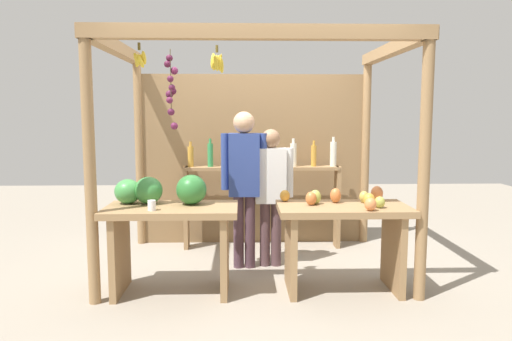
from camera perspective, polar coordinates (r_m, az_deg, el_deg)
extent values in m
plane|color=gray|center=(5.22, -0.07, -11.37)|extent=(12.00, 12.00, 0.00)
cylinder|color=#99754C|center=(4.22, -19.32, 0.29)|extent=(0.10, 0.10, 2.35)
cylinder|color=#99754C|center=(4.31, 19.53, 0.42)|extent=(0.10, 0.10, 2.35)
cylinder|color=#99754C|center=(6.08, -13.84, 2.33)|extent=(0.10, 0.10, 2.35)
cylinder|color=#99754C|center=(6.15, 13.01, 2.40)|extent=(0.10, 0.10, 2.35)
cube|color=#99754C|center=(4.05, 0.35, 16.28)|extent=(2.94, 0.12, 0.12)
cube|color=#99754C|center=(5.17, -16.50, 13.93)|extent=(0.12, 2.04, 0.12)
cube|color=#99754C|center=(5.25, 16.10, 13.83)|extent=(0.12, 2.04, 0.12)
cube|color=olive|center=(5.98, -0.34, 1.32)|extent=(2.84, 0.04, 2.12)
cylinder|color=brown|center=(4.19, -13.86, 14.26)|extent=(0.02, 0.02, 0.06)
ellipsoid|color=gold|center=(4.16, -13.30, 13.03)|extent=(0.04, 0.08, 0.12)
ellipsoid|color=gold|center=(4.20, -13.44, 12.76)|extent=(0.07, 0.06, 0.13)
ellipsoid|color=gold|center=(4.20, -13.90, 12.68)|extent=(0.08, 0.05, 0.13)
ellipsoid|color=gold|center=(4.17, -14.09, 12.68)|extent=(0.04, 0.07, 0.12)
ellipsoid|color=gold|center=(4.15, -14.13, 12.84)|extent=(0.08, 0.06, 0.13)
ellipsoid|color=gold|center=(4.14, -13.67, 12.64)|extent=(0.07, 0.06, 0.13)
cylinder|color=brown|center=(4.23, -4.72, 14.35)|extent=(0.02, 0.02, 0.06)
ellipsoid|color=gold|center=(4.20, -4.16, 12.48)|extent=(0.04, 0.09, 0.15)
ellipsoid|color=gold|center=(4.24, -4.48, 12.86)|extent=(0.08, 0.06, 0.15)
ellipsoid|color=gold|center=(4.25, -4.77, 12.75)|extent=(0.09, 0.05, 0.15)
ellipsoid|color=gold|center=(4.24, -5.21, 12.95)|extent=(0.05, 0.05, 0.15)
ellipsoid|color=gold|center=(4.20, -5.08, 12.82)|extent=(0.05, 0.06, 0.15)
ellipsoid|color=gold|center=(4.17, -4.83, 12.75)|extent=(0.06, 0.04, 0.15)
ellipsoid|color=gold|center=(4.19, -4.53, 12.73)|extent=(0.07, 0.06, 0.15)
cylinder|color=#4C422D|center=(4.48, -10.19, 10.69)|extent=(0.01, 0.01, 0.55)
sphere|color=#47142D|center=(4.51, -10.35, 13.14)|extent=(0.06, 0.06, 0.06)
sphere|color=#47142D|center=(4.50, -10.58, 12.44)|extent=(0.06, 0.06, 0.06)
sphere|color=#601E42|center=(4.51, -9.78, 11.72)|extent=(0.07, 0.07, 0.07)
sphere|color=#511938|center=(4.48, -10.25, 10.76)|extent=(0.06, 0.06, 0.06)
sphere|color=#511938|center=(4.49, -10.07, 9.78)|extent=(0.06, 0.06, 0.06)
sphere|color=#47142D|center=(4.49, -9.92, 9.36)|extent=(0.06, 0.06, 0.06)
sphere|color=#511938|center=(4.50, -10.34, 8.99)|extent=(0.07, 0.07, 0.07)
sphere|color=#601E42|center=(4.45, -10.33, 8.30)|extent=(0.06, 0.06, 0.06)
sphere|color=#511938|center=(4.47, -10.16, 6.93)|extent=(0.07, 0.07, 0.07)
sphere|color=#601E42|center=(4.49, -9.78, 5.29)|extent=(0.07, 0.07, 0.07)
cube|color=#99754C|center=(4.37, -10.11, -4.66)|extent=(1.19, 0.64, 0.06)
cube|color=#99754C|center=(4.56, -16.03, -9.51)|extent=(0.06, 0.58, 0.74)
cube|color=#99754C|center=(4.42, -3.78, -9.76)|extent=(0.06, 0.58, 0.74)
ellipsoid|color=#2D7533|center=(4.41, -7.77, -2.28)|extent=(0.39, 0.39, 0.28)
ellipsoid|color=#38843D|center=(4.51, -12.76, -2.34)|extent=(0.34, 0.34, 0.25)
ellipsoid|color=#429347|center=(4.57, -15.13, -2.44)|extent=(0.34, 0.34, 0.23)
cylinder|color=white|center=(4.20, -12.40, -4.12)|extent=(0.07, 0.07, 0.09)
cube|color=#99754C|center=(4.42, 10.41, -4.53)|extent=(1.19, 0.64, 0.06)
cube|color=#99754C|center=(4.44, 4.19, -9.69)|extent=(0.06, 0.58, 0.74)
cube|color=#99754C|center=(4.63, 16.16, -9.23)|extent=(0.06, 0.58, 0.74)
ellipsoid|color=gold|center=(4.38, 13.44, -3.47)|extent=(0.15, 0.15, 0.12)
ellipsoid|color=#A8B24C|center=(4.44, 7.12, -3.17)|extent=(0.12, 0.12, 0.13)
ellipsoid|color=#E07F47|center=(4.71, 14.31, -2.68)|extent=(0.16, 0.16, 0.14)
ellipsoid|color=#A8B24C|center=(4.36, 14.63, -3.70)|extent=(0.10, 0.10, 0.10)
ellipsoid|color=#E07F47|center=(4.21, 13.58, -3.96)|extent=(0.14, 0.14, 0.11)
ellipsoid|color=#CC7038|center=(4.37, 6.63, -3.36)|extent=(0.14, 0.14, 0.13)
ellipsoid|color=#CC7038|center=(4.52, 9.52, -2.97)|extent=(0.13, 0.13, 0.14)
ellipsoid|color=gold|center=(4.54, 3.49, -3.04)|extent=(0.11, 0.11, 0.11)
ellipsoid|color=#B79E47|center=(4.58, 12.84, -3.10)|extent=(0.12, 0.12, 0.11)
cube|color=#99754C|center=(5.84, -8.37, -4.44)|extent=(0.05, 0.20, 1.00)
cube|color=#99754C|center=(5.91, 9.73, -4.31)|extent=(0.05, 0.20, 1.00)
cube|color=#99754C|center=(5.73, 0.74, 0.28)|extent=(1.84, 0.22, 0.04)
cylinder|color=gold|center=(5.74, -7.86, 1.65)|extent=(0.07, 0.07, 0.24)
cylinder|color=gold|center=(5.73, -7.88, 3.16)|extent=(0.03, 0.03, 0.06)
cylinder|color=#338C4C|center=(5.72, -5.51, 1.85)|extent=(0.07, 0.07, 0.28)
cylinder|color=#338C4C|center=(5.71, -5.52, 3.55)|extent=(0.03, 0.03, 0.06)
cylinder|color=#D8B266|center=(5.71, -2.91, 1.78)|extent=(0.07, 0.07, 0.26)
cylinder|color=#D8B266|center=(5.70, -2.92, 3.40)|extent=(0.03, 0.03, 0.06)
cylinder|color=#994C1E|center=(5.71, -0.58, 1.82)|extent=(0.06, 0.06, 0.27)
cylinder|color=#994C1E|center=(5.70, -0.58, 3.47)|extent=(0.03, 0.03, 0.06)
cylinder|color=#338C4C|center=(5.72, 1.96, 1.61)|extent=(0.08, 0.08, 0.23)
cylinder|color=#338C4C|center=(5.71, 1.96, 3.04)|extent=(0.03, 0.03, 0.06)
cylinder|color=silver|center=(5.74, 4.50, 1.88)|extent=(0.08, 0.08, 0.28)
cylinder|color=silver|center=(5.73, 4.52, 3.57)|extent=(0.04, 0.04, 0.06)
cylinder|color=gold|center=(5.78, 6.94, 1.75)|extent=(0.06, 0.06, 0.25)
cylinder|color=gold|center=(5.76, 6.96, 3.30)|extent=(0.03, 0.03, 0.06)
cylinder|color=silver|center=(5.81, 9.25, 1.96)|extent=(0.08, 0.08, 0.30)
cylinder|color=silver|center=(5.80, 9.29, 3.71)|extent=(0.04, 0.04, 0.06)
cylinder|color=#4F3641|center=(5.08, -2.10, -7.35)|extent=(0.11, 0.11, 0.78)
cylinder|color=#4F3641|center=(5.08, -0.74, -7.34)|extent=(0.11, 0.11, 0.78)
cube|color=#2D428C|center=(4.96, -1.44, 0.70)|extent=(0.32, 0.19, 0.65)
cylinder|color=#2D428C|center=(4.96, -3.76, 1.07)|extent=(0.08, 0.08, 0.59)
cylinder|color=#2D428C|center=(4.96, 0.87, 1.09)|extent=(0.08, 0.08, 0.59)
sphere|color=tan|center=(4.93, -1.46, 5.79)|extent=(0.22, 0.22, 0.22)
cylinder|color=brown|center=(5.15, 1.08, -7.64)|extent=(0.11, 0.11, 0.69)
cylinder|color=brown|center=(5.16, 2.43, -7.62)|extent=(0.11, 0.11, 0.69)
cube|color=white|center=(5.03, 1.78, -0.59)|extent=(0.32, 0.19, 0.58)
cylinder|color=white|center=(5.02, -0.50, -0.27)|extent=(0.08, 0.08, 0.52)
cylinder|color=white|center=(5.05, 4.05, -0.25)|extent=(0.08, 0.08, 0.52)
sphere|color=#997051|center=(5.00, 1.80, 3.86)|extent=(0.20, 0.20, 0.20)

